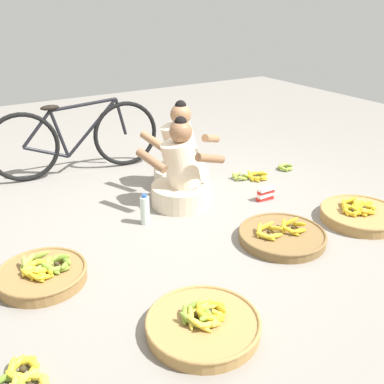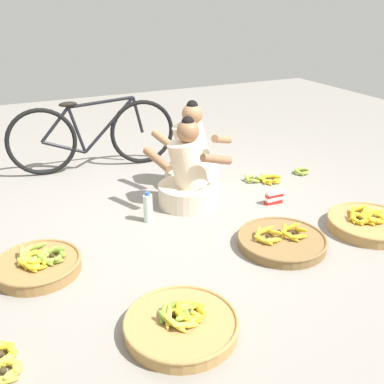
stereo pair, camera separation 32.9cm
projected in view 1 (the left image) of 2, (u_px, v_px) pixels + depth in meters
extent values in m
plane|color=gray|center=(179.00, 223.00, 3.59)|extent=(10.00, 10.00, 0.00)
cylinder|color=beige|center=(181.00, 194.00, 3.88)|extent=(0.52, 0.52, 0.18)
cylinder|color=beige|center=(181.00, 164.00, 3.76)|extent=(0.43, 0.39, 0.43)
sphere|color=#8C6042|center=(181.00, 132.00, 3.65)|extent=(0.19, 0.19, 0.19)
sphere|color=black|center=(181.00, 123.00, 3.62)|extent=(0.10, 0.10, 0.10)
cylinder|color=#8C6042|center=(152.00, 161.00, 3.61)|extent=(0.16, 0.31, 0.16)
cylinder|color=#8C6042|center=(210.00, 158.00, 3.66)|extent=(0.32, 0.14, 0.16)
cylinder|color=beige|center=(181.00, 176.00, 4.26)|extent=(0.52, 0.52, 0.18)
cylinder|color=beige|center=(181.00, 146.00, 4.14)|extent=(0.45, 0.40, 0.48)
sphere|color=#9E704C|center=(181.00, 114.00, 4.02)|extent=(0.19, 0.19, 0.19)
sphere|color=black|center=(181.00, 106.00, 3.99)|extent=(0.10, 0.10, 0.10)
cylinder|color=#9E704C|center=(154.00, 142.00, 3.98)|extent=(0.16, 0.31, 0.16)
cylinder|color=#9E704C|center=(211.00, 138.00, 4.07)|extent=(0.29, 0.23, 0.16)
torus|color=black|center=(23.00, 148.00, 4.25)|extent=(0.69, 0.11, 0.68)
torus|color=black|center=(126.00, 134.00, 4.66)|extent=(0.69, 0.11, 0.68)
cylinder|color=black|center=(92.00, 128.00, 4.48)|extent=(0.55, 0.08, 0.55)
cylinder|color=black|center=(59.00, 134.00, 4.36)|extent=(0.15, 0.05, 0.49)
cylinder|color=black|center=(84.00, 105.00, 4.36)|extent=(0.65, 0.09, 0.08)
cylinder|color=black|center=(46.00, 152.00, 4.37)|extent=(0.42, 0.07, 0.18)
cylinder|color=black|center=(37.00, 129.00, 4.25)|extent=(0.32, 0.06, 0.35)
cylinder|color=black|center=(121.00, 117.00, 4.57)|extent=(0.11, 0.04, 0.38)
ellipsoid|color=black|center=(50.00, 108.00, 4.23)|extent=(0.18, 0.08, 0.05)
cylinder|color=brown|center=(282.00, 237.00, 3.32)|extent=(0.64, 0.64, 0.07)
torus|color=brown|center=(282.00, 233.00, 3.31)|extent=(0.65, 0.65, 0.02)
ellipsoid|color=gold|center=(299.00, 224.00, 3.36)|extent=(0.04, 0.15, 0.09)
ellipsoid|color=gold|center=(289.00, 222.00, 3.39)|extent=(0.15, 0.08, 0.09)
ellipsoid|color=gold|center=(284.00, 226.00, 3.34)|extent=(0.12, 0.13, 0.08)
ellipsoid|color=gold|center=(290.00, 231.00, 3.28)|extent=(0.11, 0.15, 0.08)
ellipsoid|color=gold|center=(300.00, 231.00, 3.28)|extent=(0.15, 0.05, 0.07)
sphere|color=#382D19|center=(293.00, 227.00, 3.33)|extent=(0.03, 0.03, 0.03)
ellipsoid|color=yellow|center=(275.00, 228.00, 3.31)|extent=(0.06, 0.16, 0.08)
ellipsoid|color=yellow|center=(265.00, 227.00, 3.32)|extent=(0.16, 0.07, 0.09)
ellipsoid|color=yellow|center=(259.00, 230.00, 3.28)|extent=(0.13, 0.14, 0.08)
ellipsoid|color=yellow|center=(266.00, 236.00, 3.21)|extent=(0.11, 0.15, 0.06)
ellipsoid|color=yellow|center=(276.00, 236.00, 3.22)|extent=(0.16, 0.05, 0.06)
sphere|color=#382D19|center=(269.00, 232.00, 3.27)|extent=(0.03, 0.03, 0.03)
cylinder|color=#A87F47|center=(203.00, 326.00, 2.43)|extent=(0.62, 0.62, 0.07)
torus|color=#A87F47|center=(203.00, 321.00, 2.41)|extent=(0.63, 0.63, 0.02)
ellipsoid|color=gold|center=(220.00, 308.00, 2.46)|extent=(0.06, 0.14, 0.08)
ellipsoid|color=gold|center=(214.00, 305.00, 2.49)|extent=(0.12, 0.13, 0.07)
ellipsoid|color=gold|center=(203.00, 307.00, 2.48)|extent=(0.14, 0.06, 0.06)
ellipsoid|color=gold|center=(201.00, 312.00, 2.42)|extent=(0.08, 0.14, 0.09)
ellipsoid|color=gold|center=(206.00, 317.00, 2.39)|extent=(0.10, 0.14, 0.09)
ellipsoid|color=gold|center=(213.00, 318.00, 2.39)|extent=(0.14, 0.08, 0.07)
ellipsoid|color=gold|center=(221.00, 315.00, 2.42)|extent=(0.13, 0.10, 0.06)
sphere|color=#382D19|center=(211.00, 311.00, 2.44)|extent=(0.04, 0.04, 0.04)
ellipsoid|color=olive|center=(207.00, 312.00, 2.44)|extent=(0.07, 0.15, 0.07)
ellipsoid|color=olive|center=(193.00, 306.00, 2.47)|extent=(0.15, 0.07, 0.08)
ellipsoid|color=olive|center=(185.00, 315.00, 2.42)|extent=(0.10, 0.14, 0.06)
ellipsoid|color=olive|center=(190.00, 320.00, 2.37)|extent=(0.10, 0.14, 0.08)
ellipsoid|color=olive|center=(206.00, 317.00, 2.39)|extent=(0.14, 0.10, 0.09)
sphere|color=#382D19|center=(196.00, 314.00, 2.42)|extent=(0.03, 0.03, 0.03)
ellipsoid|color=yellow|center=(212.00, 312.00, 2.44)|extent=(0.06, 0.16, 0.07)
ellipsoid|color=yellow|center=(204.00, 309.00, 2.46)|extent=(0.15, 0.11, 0.08)
ellipsoid|color=yellow|center=(197.00, 310.00, 2.45)|extent=(0.16, 0.04, 0.07)
ellipsoid|color=yellow|center=(191.00, 318.00, 2.39)|extent=(0.10, 0.15, 0.08)
ellipsoid|color=yellow|center=(200.00, 324.00, 2.34)|extent=(0.12, 0.14, 0.09)
ellipsoid|color=yellow|center=(210.00, 325.00, 2.34)|extent=(0.16, 0.03, 0.08)
ellipsoid|color=yellow|center=(216.00, 320.00, 2.38)|extent=(0.14, 0.13, 0.07)
sphere|color=#382D19|center=(204.00, 318.00, 2.40)|extent=(0.03, 0.03, 0.03)
cylinder|color=olive|center=(42.00, 276.00, 2.85)|extent=(0.56, 0.56, 0.08)
torus|color=olive|center=(41.00, 271.00, 2.83)|extent=(0.57, 0.57, 0.02)
ellipsoid|color=olive|center=(66.00, 261.00, 2.88)|extent=(0.04, 0.15, 0.07)
ellipsoid|color=olive|center=(60.00, 258.00, 2.91)|extent=(0.14, 0.12, 0.08)
ellipsoid|color=olive|center=(53.00, 260.00, 2.90)|extent=(0.15, 0.06, 0.07)
ellipsoid|color=olive|center=(47.00, 264.00, 2.86)|extent=(0.12, 0.14, 0.07)
ellipsoid|color=olive|center=(50.00, 269.00, 2.80)|extent=(0.12, 0.14, 0.09)
ellipsoid|color=olive|center=(59.00, 269.00, 2.80)|extent=(0.15, 0.04, 0.07)
ellipsoid|color=olive|center=(66.00, 265.00, 2.85)|extent=(0.12, 0.14, 0.07)
sphere|color=#382D19|center=(57.00, 264.00, 2.85)|extent=(0.03, 0.03, 0.03)
ellipsoid|color=#9EB747|center=(48.00, 261.00, 2.88)|extent=(0.08, 0.16, 0.08)
ellipsoid|color=#9EB747|center=(39.00, 256.00, 2.92)|extent=(0.16, 0.11, 0.10)
ellipsoid|color=#9EB747|center=(28.00, 262.00, 2.88)|extent=(0.14, 0.13, 0.07)
ellipsoid|color=#9EB747|center=(25.00, 265.00, 2.83)|extent=(0.05, 0.16, 0.10)
ellipsoid|color=#9EB747|center=(35.00, 269.00, 2.80)|extent=(0.16, 0.10, 0.06)
ellipsoid|color=#9EB747|center=(44.00, 266.00, 2.83)|extent=(0.16, 0.11, 0.07)
sphere|color=#382D19|center=(37.00, 263.00, 2.86)|extent=(0.04, 0.04, 0.04)
ellipsoid|color=yellow|center=(45.00, 264.00, 2.84)|extent=(0.07, 0.14, 0.08)
ellipsoid|color=yellow|center=(39.00, 263.00, 2.86)|extent=(0.14, 0.11, 0.08)
ellipsoid|color=yellow|center=(32.00, 265.00, 2.85)|extent=(0.14, 0.06, 0.07)
ellipsoid|color=yellow|center=(26.00, 269.00, 2.80)|extent=(0.11, 0.14, 0.07)
ellipsoid|color=yellow|center=(28.00, 274.00, 2.76)|extent=(0.10, 0.14, 0.06)
ellipsoid|color=yellow|center=(35.00, 274.00, 2.75)|extent=(0.14, 0.08, 0.07)
ellipsoid|color=yellow|center=(42.00, 271.00, 2.77)|extent=(0.14, 0.09, 0.09)
sphere|color=#382D19|center=(36.00, 269.00, 2.80)|extent=(0.03, 0.03, 0.03)
ellipsoid|color=gold|center=(50.00, 271.00, 2.79)|extent=(0.03, 0.12, 0.06)
ellipsoid|color=gold|center=(44.00, 269.00, 2.81)|extent=(0.11, 0.08, 0.06)
ellipsoid|color=gold|center=(33.00, 273.00, 2.76)|extent=(0.08, 0.11, 0.07)
ellipsoid|color=gold|center=(37.00, 278.00, 2.72)|extent=(0.10, 0.11, 0.07)
ellipsoid|color=gold|center=(46.00, 277.00, 2.73)|extent=(0.12, 0.06, 0.06)
sphere|color=#382D19|center=(42.00, 273.00, 2.76)|extent=(0.03, 0.03, 0.03)
cylinder|color=#A87F47|center=(360.00, 216.00, 3.62)|extent=(0.63, 0.63, 0.08)
torus|color=#A87F47|center=(361.00, 211.00, 3.60)|extent=(0.64, 0.64, 0.02)
ellipsoid|color=gold|center=(370.00, 207.00, 3.62)|extent=(0.06, 0.15, 0.06)
ellipsoid|color=gold|center=(364.00, 204.00, 3.65)|extent=(0.12, 0.13, 0.09)
ellipsoid|color=gold|center=(357.00, 205.00, 3.64)|extent=(0.15, 0.05, 0.08)
ellipsoid|color=gold|center=(356.00, 207.00, 3.60)|extent=(0.11, 0.14, 0.08)
ellipsoid|color=gold|center=(360.00, 211.00, 3.56)|extent=(0.07, 0.15, 0.06)
ellipsoid|color=gold|center=(368.00, 211.00, 3.54)|extent=(0.14, 0.09, 0.08)
ellipsoid|color=gold|center=(372.00, 208.00, 3.58)|extent=(0.12, 0.13, 0.08)
sphere|color=#382D19|center=(364.00, 208.00, 3.60)|extent=(0.03, 0.03, 0.03)
ellipsoid|color=gold|center=(357.00, 203.00, 3.69)|extent=(0.05, 0.16, 0.07)
ellipsoid|color=gold|center=(349.00, 201.00, 3.71)|extent=(0.15, 0.09, 0.08)
ellipsoid|color=gold|center=(344.00, 204.00, 3.67)|extent=(0.14, 0.13, 0.06)
ellipsoid|color=gold|center=(351.00, 208.00, 3.59)|extent=(0.10, 0.15, 0.08)
ellipsoid|color=gold|center=(361.00, 207.00, 3.61)|extent=(0.16, 0.09, 0.07)
sphere|color=#382D19|center=(352.00, 205.00, 3.65)|extent=(0.03, 0.03, 0.03)
ellipsoid|color=gold|center=(357.00, 209.00, 3.58)|extent=(0.04, 0.12, 0.06)
ellipsoid|color=gold|center=(353.00, 208.00, 3.61)|extent=(0.10, 0.12, 0.07)
ellipsoid|color=gold|center=(346.00, 209.00, 3.59)|extent=(0.12, 0.07, 0.05)
ellipsoid|color=gold|center=(346.00, 210.00, 3.56)|extent=(0.08, 0.12, 0.08)
ellipsoid|color=gold|center=(350.00, 213.00, 3.53)|extent=(0.07, 0.12, 0.06)
ellipsoid|color=gold|center=(357.00, 213.00, 3.52)|extent=(0.12, 0.04, 0.06)
ellipsoid|color=gold|center=(359.00, 212.00, 3.55)|extent=(0.11, 0.10, 0.05)
sphere|color=#382D19|center=(352.00, 210.00, 3.56)|extent=(0.03, 0.03, 0.03)
ellipsoid|color=gold|center=(367.00, 207.00, 3.62)|extent=(0.05, 0.15, 0.06)
ellipsoid|color=gold|center=(361.00, 205.00, 3.64)|extent=(0.13, 0.13, 0.07)
ellipsoid|color=gold|center=(355.00, 206.00, 3.62)|extent=(0.15, 0.07, 0.09)
ellipsoid|color=gold|center=(354.00, 209.00, 3.59)|extent=(0.12, 0.14, 0.06)
ellipsoid|color=gold|center=(359.00, 211.00, 3.54)|extent=(0.07, 0.15, 0.07)
ellipsoid|color=gold|center=(368.00, 212.00, 3.52)|extent=(0.15, 0.06, 0.08)
ellipsoid|color=gold|center=(371.00, 211.00, 3.55)|extent=(0.15, 0.10, 0.06)
sphere|color=#382D19|center=(363.00, 209.00, 3.58)|extent=(0.03, 0.03, 0.03)
ellipsoid|color=#8CAD38|center=(288.00, 166.00, 4.69)|extent=(0.06, 0.12, 0.07)
ellipsoid|color=#8CAD38|center=(282.00, 166.00, 4.70)|extent=(0.12, 0.05, 0.06)
ellipsoid|color=#8CAD38|center=(280.00, 168.00, 4.66)|extent=(0.09, 0.12, 0.05)
ellipsoid|color=#8CAD38|center=(283.00, 169.00, 4.62)|extent=(0.08, 0.12, 0.07)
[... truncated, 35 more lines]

